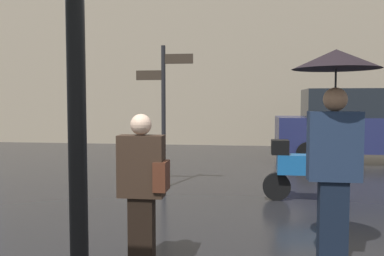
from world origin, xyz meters
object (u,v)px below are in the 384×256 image
pedestrian_with_bag (143,183)px  parked_scooter (303,168)px  pedestrian_with_umbrella (335,112)px  street_signpost (164,102)px  parked_car_left (353,126)px

pedestrian_with_bag → parked_scooter: (1.88, 3.10, -0.31)m
pedestrian_with_umbrella → parked_scooter: bearing=151.2°
pedestrian_with_umbrella → pedestrian_with_bag: 2.01m
pedestrian_with_umbrella → street_signpost: (-2.43, 3.37, 0.10)m
pedestrian_with_bag → parked_car_left: bearing=28.2°
parked_scooter → pedestrian_with_bag: bearing=-103.4°
parked_car_left → parked_scooter: bearing=73.3°
pedestrian_with_umbrella → parked_car_left: (1.98, 7.42, -0.55)m
pedestrian_with_bag → pedestrian_with_umbrella: bearing=-22.4°
street_signpost → pedestrian_with_bag: bearing=-81.2°
parked_scooter → pedestrian_with_umbrella: bearing=-73.1°
parked_car_left → street_signpost: size_ratio=1.57×
parked_scooter → parked_car_left: parked_car_left is taller
pedestrian_with_bag → parked_scooter: size_ratio=1.10×
pedestrian_with_bag → parked_scooter: 3.64m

